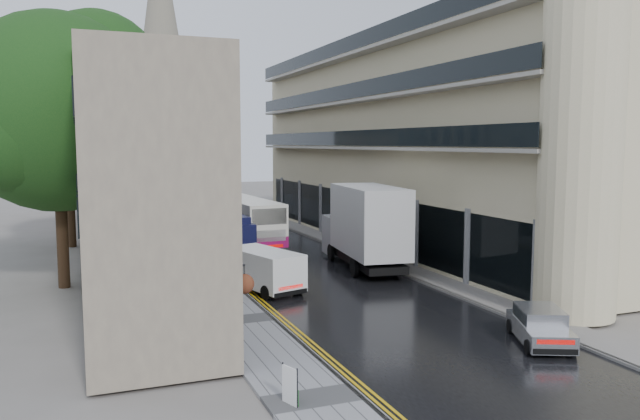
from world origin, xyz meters
TOP-DOWN VIEW (x-y plane):
  - ground at (0.00, 0.00)m, footprint 200.00×200.00m
  - road at (0.00, 27.50)m, footprint 9.00×85.00m
  - left_sidewalk at (-5.85, 27.50)m, footprint 2.70×85.00m
  - right_sidewalk at (5.40, 27.50)m, footprint 1.80×85.00m
  - old_shop_row at (-9.45, 30.00)m, footprint 4.50×56.00m
  - modern_block at (10.30, 26.00)m, footprint 8.00×40.00m
  - church_spire at (0.50, 82.00)m, footprint 6.40×6.40m
  - tree_near at (-12.50, 20.00)m, footprint 10.56×10.56m
  - tree_far at (-12.20, 33.00)m, footprint 9.24×9.24m
  - cream_bus at (-1.57, 27.92)m, footprint 3.23×11.69m
  - white_lorry at (1.94, 17.01)m, footprint 3.84×9.34m
  - silver_hatchback at (2.31, 3.54)m, footprint 2.86×3.85m
  - white_van at (-3.86, 13.93)m, footprint 3.14×4.87m
  - navy_van at (-3.87, 23.72)m, footprint 2.51×5.51m
  - pedestrian at (-5.89, 19.98)m, footprint 0.78×0.63m
  - lamp_post_near at (-4.70, 20.43)m, footprint 0.84×0.37m
  - lamp_post_far at (-5.18, 33.11)m, footprint 0.85×0.24m
  - estate_sign at (-6.58, 2.44)m, footprint 0.29×0.61m

SIDE VIEW (x-z plane):
  - ground at x=0.00m, z-range 0.00..0.00m
  - road at x=0.00m, z-range 0.00..0.02m
  - left_sidewalk at x=-5.85m, z-range 0.00..0.12m
  - right_sidewalk at x=5.40m, z-range 0.00..0.12m
  - estate_sign at x=-6.58m, z-range 0.12..1.15m
  - silver_hatchback at x=2.31m, z-range 0.02..1.34m
  - white_van at x=-3.86m, z-range 0.02..2.06m
  - pedestrian at x=-5.89m, z-range 0.12..1.97m
  - navy_van at x=-3.87m, z-range 0.02..2.76m
  - cream_bus at x=-1.57m, z-range 0.02..3.17m
  - white_lorry at x=1.94m, z-range 0.02..4.78m
  - lamp_post_near at x=-4.70m, z-range 0.12..7.44m
  - lamp_post_far at x=-5.18m, z-range 0.12..7.56m
  - old_shop_row at x=-9.45m, z-range 0.00..12.00m
  - tree_far at x=-12.20m, z-range 0.00..12.46m
  - tree_near at x=-12.50m, z-range 0.00..13.89m
  - modern_block at x=10.30m, z-range 0.00..14.00m
  - church_spire at x=0.50m, z-range 0.00..40.00m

